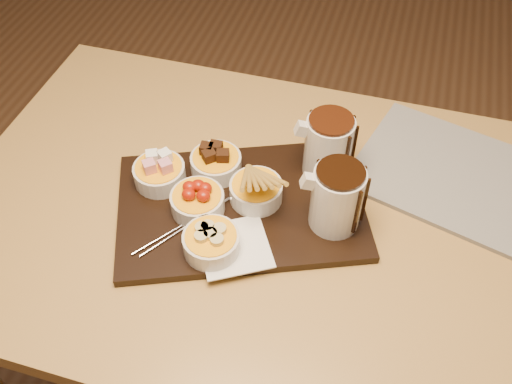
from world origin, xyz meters
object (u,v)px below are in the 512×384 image
(serving_board, at_px, (241,206))
(bowl_strawberries, at_px, (198,202))
(pitcher_dark_chocolate, at_px, (337,198))
(dining_table, at_px, (263,242))
(newspaper, at_px, (450,174))
(pitcher_milk_chocolate, at_px, (328,147))

(serving_board, distance_m, bowl_strawberries, 0.08)
(bowl_strawberries, xyz_separation_m, pitcher_dark_chocolate, (0.25, 0.04, 0.04))
(dining_table, distance_m, serving_board, 0.12)
(dining_table, height_order, serving_board, serving_board)
(serving_board, relative_size, bowl_strawberries, 4.60)
(bowl_strawberries, xyz_separation_m, newspaper, (0.45, 0.24, -0.03))
(newspaper, bearing_deg, serving_board, -136.30)
(pitcher_milk_chocolate, bearing_deg, serving_board, -158.20)
(pitcher_dark_chocolate, xyz_separation_m, pitcher_milk_chocolate, (-0.04, 0.12, 0.00))
(bowl_strawberries, height_order, pitcher_dark_chocolate, pitcher_dark_chocolate)
(serving_board, bearing_deg, dining_table, -12.42)
(dining_table, height_order, pitcher_dark_chocolate, pitcher_dark_chocolate)
(dining_table, bearing_deg, newspaper, 30.27)
(newspaper, bearing_deg, pitcher_milk_chocolate, -148.14)
(pitcher_dark_chocolate, bearing_deg, dining_table, 157.54)
(bowl_strawberries, relative_size, pitcher_milk_chocolate, 0.79)
(serving_board, xyz_separation_m, pitcher_milk_chocolate, (0.14, 0.13, 0.07))
(pitcher_milk_chocolate, bearing_deg, bowl_strawberries, -163.61)
(dining_table, bearing_deg, serving_board, -170.04)
(serving_board, xyz_separation_m, newspaper, (0.38, 0.20, -0.00))
(pitcher_dark_chocolate, distance_m, pitcher_milk_chocolate, 0.13)
(dining_table, distance_m, bowl_strawberries, 0.18)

